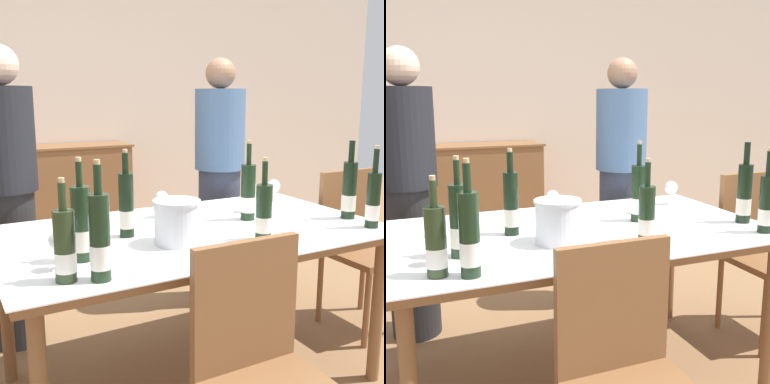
# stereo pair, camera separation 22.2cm
# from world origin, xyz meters

# --- Properties ---
(ground_plane) EXTENTS (12.00, 12.00, 0.00)m
(ground_plane) POSITION_xyz_m (0.00, 0.00, 0.00)
(ground_plane) COLOR olive
(back_wall) EXTENTS (8.00, 0.10, 2.80)m
(back_wall) POSITION_xyz_m (0.00, 2.77, 1.40)
(back_wall) COLOR beige
(back_wall) RESTS_ON ground_plane
(sideboard_cabinet) EXTENTS (1.36, 0.46, 0.95)m
(sideboard_cabinet) POSITION_xyz_m (-0.08, 2.48, 0.48)
(sideboard_cabinet) COLOR brown
(sideboard_cabinet) RESTS_ON ground_plane
(dining_table) EXTENTS (1.79, 1.04, 0.78)m
(dining_table) POSITION_xyz_m (0.00, 0.00, 0.71)
(dining_table) COLOR brown
(dining_table) RESTS_ON ground_plane
(ice_bucket) EXTENTS (0.20, 0.20, 0.19)m
(ice_bucket) POSITION_xyz_m (-0.16, -0.16, 0.88)
(ice_bucket) COLOR silver
(ice_bucket) RESTS_ON dining_table
(wine_bottle_0) EXTENTS (0.07, 0.07, 0.41)m
(wine_bottle_0) POSITION_xyz_m (-0.57, -0.41, 0.92)
(wine_bottle_0) COLOR black
(wine_bottle_0) RESTS_ON dining_table
(wine_bottle_1) EXTENTS (0.07, 0.07, 0.40)m
(wine_bottle_1) POSITION_xyz_m (0.34, 0.03, 0.91)
(wine_bottle_1) COLOR black
(wine_bottle_1) RESTS_ON dining_table
(wine_bottle_2) EXTENTS (0.07, 0.07, 0.40)m
(wine_bottle_2) POSITION_xyz_m (0.81, -0.19, 0.92)
(wine_bottle_2) COLOR black
(wine_bottle_2) RESTS_ON dining_table
(wine_bottle_3) EXTENTS (0.07, 0.07, 0.39)m
(wine_bottle_3) POSITION_xyz_m (0.78, -0.37, 0.91)
(wine_bottle_3) COLOR black
(wine_bottle_3) RESTS_ON dining_table
(wine_bottle_4) EXTENTS (0.07, 0.07, 0.40)m
(wine_bottle_4) POSITION_xyz_m (-0.57, -0.18, 0.91)
(wine_bottle_4) COLOR black
(wine_bottle_4) RESTS_ON dining_table
(wine_bottle_5) EXTENTS (0.07, 0.07, 0.39)m
(wine_bottle_5) POSITION_xyz_m (-0.31, 0.04, 0.92)
(wine_bottle_5) COLOR black
(wine_bottle_5) RESTS_ON dining_table
(wine_bottle_6) EXTENTS (0.07, 0.07, 0.36)m
(wine_bottle_6) POSITION_xyz_m (0.20, -0.29, 0.90)
(wine_bottle_6) COLOR black
(wine_bottle_6) RESTS_ON dining_table
(wine_bottle_7) EXTENTS (0.07, 0.07, 0.36)m
(wine_bottle_7) POSITION_xyz_m (-0.68, -0.36, 0.90)
(wine_bottle_7) COLOR #28381E
(wine_bottle_7) RESTS_ON dining_table
(wine_glass_0) EXTENTS (0.08, 0.08, 0.16)m
(wine_glass_0) POSITION_xyz_m (0.45, 0.16, 0.89)
(wine_glass_0) COLOR white
(wine_glass_0) RESTS_ON dining_table
(wine_glass_1) EXTENTS (0.07, 0.07, 0.14)m
(wine_glass_1) POSITION_xyz_m (-0.03, 0.28, 0.87)
(wine_glass_1) COLOR white
(wine_glass_1) RESTS_ON dining_table
(wine_glass_2) EXTENTS (0.08, 0.08, 0.14)m
(wine_glass_2) POSITION_xyz_m (0.70, 0.29, 0.87)
(wine_glass_2) COLOR white
(wine_glass_2) RESTS_ON dining_table
(wine_glass_3) EXTENTS (0.07, 0.07, 0.15)m
(wine_glass_3) POSITION_xyz_m (-0.67, -0.24, 0.88)
(wine_glass_3) COLOR white
(wine_glass_3) RESTS_ON dining_table
(chair_near_front) EXTENTS (0.42, 0.42, 0.92)m
(chair_near_front) POSITION_xyz_m (-0.13, -0.75, 0.52)
(chair_near_front) COLOR brown
(chair_near_front) RESTS_ON ground_plane
(chair_right_end) EXTENTS (0.42, 0.42, 0.95)m
(chair_right_end) POSITION_xyz_m (1.19, 0.09, 0.55)
(chair_right_end) COLOR brown
(chair_right_end) RESTS_ON ground_plane
(person_host) EXTENTS (0.33, 0.33, 1.66)m
(person_host) POSITION_xyz_m (-0.70, 0.82, 0.83)
(person_host) COLOR #262628
(person_host) RESTS_ON ground_plane
(person_guest_left) EXTENTS (0.33, 0.33, 1.63)m
(person_guest_left) POSITION_xyz_m (0.63, 0.78, 0.82)
(person_guest_left) COLOR #383F56
(person_guest_left) RESTS_ON ground_plane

